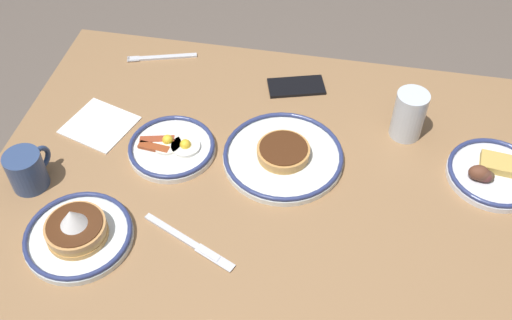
% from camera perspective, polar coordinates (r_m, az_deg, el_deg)
% --- Properties ---
extents(dining_table, '(1.30, 0.93, 0.74)m').
position_cam_1_polar(dining_table, '(1.42, 2.01, -4.92)').
color(dining_table, '#966D46').
rests_on(dining_table, ground_plane).
extents(plate_near_main, '(0.21, 0.21, 0.05)m').
position_cam_1_polar(plate_near_main, '(1.43, 21.65, -1.17)').
color(plate_near_main, white).
rests_on(plate_near_main, dining_table).
extents(plate_center_pancakes, '(0.20, 0.20, 0.04)m').
position_cam_1_polar(plate_center_pancakes, '(1.40, -8.02, 1.19)').
color(plate_center_pancakes, white).
rests_on(plate_center_pancakes, dining_table).
extents(plate_far_companion, '(0.28, 0.28, 0.04)m').
position_cam_1_polar(plate_far_companion, '(1.37, 2.72, 0.43)').
color(plate_far_companion, white).
rests_on(plate_far_companion, dining_table).
extents(plate_far_side, '(0.22, 0.22, 0.09)m').
position_cam_1_polar(plate_far_side, '(1.27, -16.65, -6.68)').
color(plate_far_side, white).
rests_on(plate_far_side, dining_table).
extents(coffee_mug, '(0.08, 0.11, 0.09)m').
position_cam_1_polar(coffee_mug, '(1.39, -20.98, -0.84)').
color(coffee_mug, '#334772').
rests_on(coffee_mug, dining_table).
extents(drinking_glass, '(0.07, 0.07, 0.12)m').
position_cam_1_polar(drinking_glass, '(1.44, 14.33, 4.02)').
color(drinking_glass, silver).
rests_on(drinking_glass, dining_table).
extents(cell_phone, '(0.16, 0.11, 0.01)m').
position_cam_1_polar(cell_phone, '(1.56, 3.86, 7.01)').
color(cell_phone, black).
rests_on(cell_phone, dining_table).
extents(paper_napkin, '(0.19, 0.18, 0.00)m').
position_cam_1_polar(paper_napkin, '(1.50, -14.68, 3.25)').
color(paper_napkin, white).
rests_on(paper_napkin, dining_table).
extents(fork_near, '(0.19, 0.07, 0.01)m').
position_cam_1_polar(fork_near, '(1.67, -8.98, 9.65)').
color(fork_near, silver).
rests_on(fork_near, dining_table).
extents(butter_knife, '(0.21, 0.11, 0.01)m').
position_cam_1_polar(butter_knife, '(1.24, -6.45, -7.72)').
color(butter_knife, silver).
rests_on(butter_knife, dining_table).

